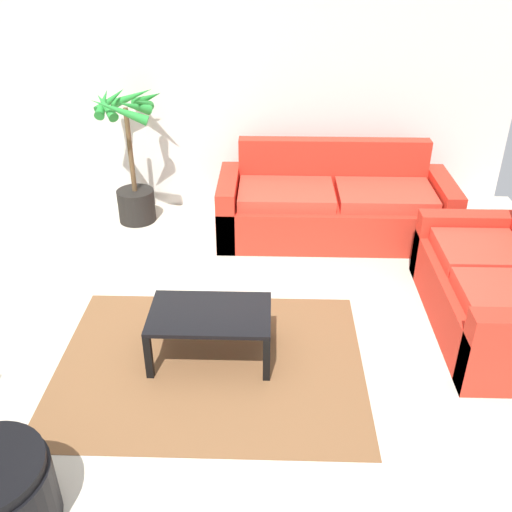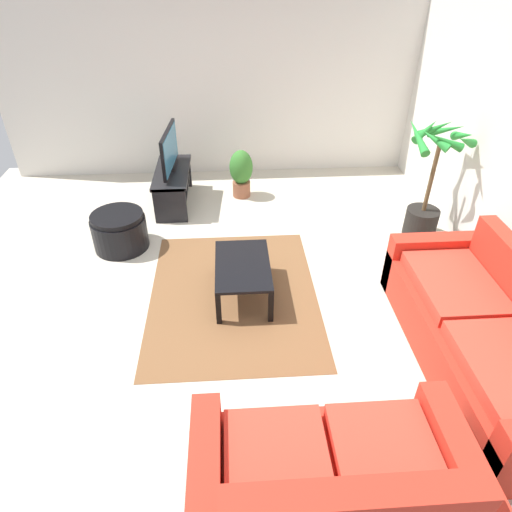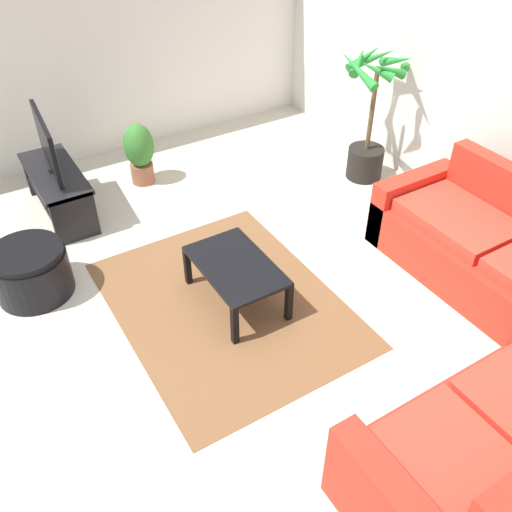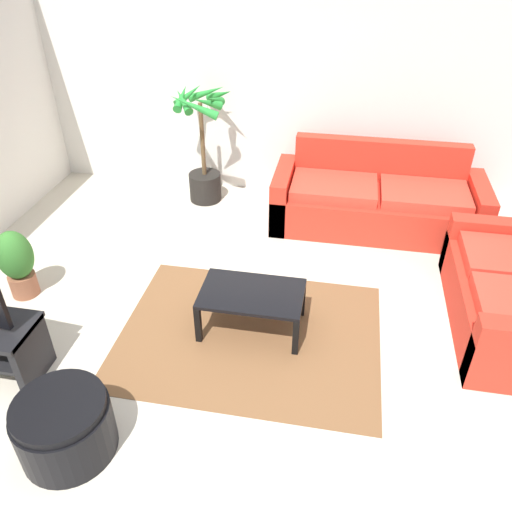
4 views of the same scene
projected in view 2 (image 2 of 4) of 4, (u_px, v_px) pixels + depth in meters
The scene contains 11 objects.
ground_plane at pixel (212, 290), 4.68m from camera, with size 6.60×6.60×0.00m, color beige.
wall_left at pixel (209, 82), 6.36m from camera, with size 0.06×6.00×2.70m, color silver.
couch_main at pixel (484, 338), 3.70m from camera, with size 2.29×0.90×0.90m.
couch_loveseat at pixel (331, 487), 2.69m from camera, with size 0.90×1.67×0.90m.
tv_stand at pixel (173, 182), 6.07m from camera, with size 1.10×0.45×0.48m.
tv at pixel (170, 150), 5.80m from camera, with size 0.92×0.11×0.56m.
coffee_table at pixel (243, 268), 4.43m from camera, with size 0.86×0.54×0.39m.
area_rug at pixel (234, 294), 4.62m from camera, with size 2.20×1.70×0.01m, color brown.
potted_palm at pixel (429, 190), 5.22m from camera, with size 0.73×0.74×1.41m.
potted_plant_small at pixel (241, 172), 6.21m from camera, with size 0.32×0.32×0.68m.
ottoman at pixel (120, 231), 5.23m from camera, with size 0.63×0.63×0.44m.
Camera 2 is at (3.65, 0.23, 2.98)m, focal length 31.42 mm.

